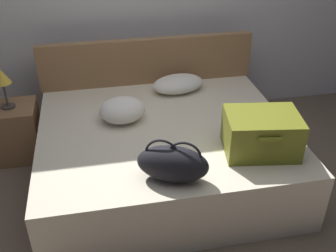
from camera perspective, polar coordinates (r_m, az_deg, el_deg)
name	(u,v)px	position (r m, az deg, el deg)	size (l,w,h in m)	color
ground_plane	(175,209)	(3.26, 0.95, -11.63)	(12.00, 12.00, 0.00)	#6B5B4C
bed	(165,154)	(3.40, -0.42, -3.97)	(2.02, 1.70, 0.51)	beige
headboard	(148,85)	(4.05, -2.81, 5.85)	(2.07, 0.08, 0.96)	olive
hard_case_large	(261,133)	(3.00, 13.10, -0.97)	(0.58, 0.46, 0.30)	olive
duffel_bag	(173,163)	(2.66, 0.68, -5.33)	(0.53, 0.39, 0.31)	black
pillow_near_headboard	(122,110)	(3.34, -6.50, 2.25)	(0.38, 0.31, 0.21)	white
pillow_center_head	(178,84)	(3.82, 1.42, 6.01)	(0.49, 0.31, 0.16)	white
nightstand	(14,132)	(3.94, -20.95, -0.79)	(0.44, 0.40, 0.52)	olive
table_lamp	(2,79)	(3.70, -22.51, 6.22)	(0.15, 0.15, 0.37)	#3F3833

